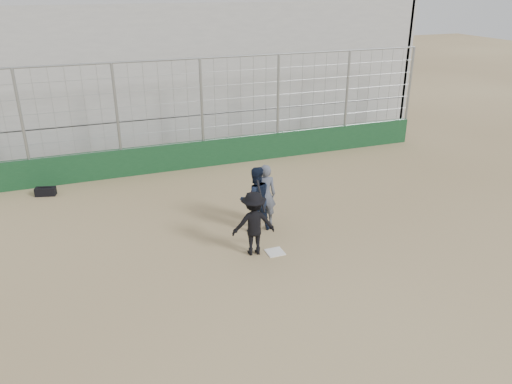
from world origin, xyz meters
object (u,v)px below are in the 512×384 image
object	(u,v)px
umpire	(264,198)
equipment_bag	(46,191)
catcher_crouched	(255,210)
batter_at_plate	(254,223)

from	to	relation	value
umpire	equipment_bag	distance (m)	7.46
catcher_crouched	batter_at_plate	bearing A→B (deg)	-112.56
equipment_bag	umpire	bearing A→B (deg)	-36.70
umpire	equipment_bag	size ratio (longest dim) A/B	2.38
batter_at_plate	equipment_bag	bearing A→B (deg)	130.73
batter_at_plate	umpire	size ratio (longest dim) A/B	1.14
equipment_bag	catcher_crouched	bearing A→B (deg)	-40.38
catcher_crouched	equipment_bag	xyz separation A→B (m)	(-5.57, 4.74, -0.50)
batter_at_plate	umpire	distance (m)	1.71
catcher_crouched	umpire	world-z (taller)	umpire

